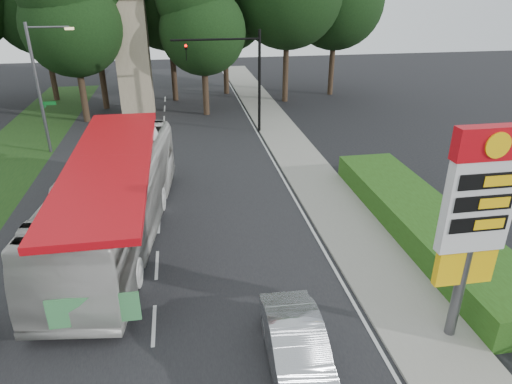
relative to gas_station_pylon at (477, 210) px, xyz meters
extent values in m
cube|color=black|center=(-9.20, 10.01, -4.44)|extent=(14.00, 80.00, 0.02)
cube|color=gray|center=(-0.70, 10.01, -4.39)|extent=(3.00, 80.00, 0.12)
cube|color=#244813|center=(2.30, 6.01, -3.85)|extent=(3.00, 14.00, 1.20)
cylinder|color=#59595E|center=(0.00, 0.01, -2.85)|extent=(0.32, 0.32, 3.20)
cube|color=yellow|center=(0.00, 0.01, -1.85)|extent=(1.80, 0.25, 1.10)
cube|color=silver|center=(0.00, 0.01, 0.15)|extent=(2.00, 0.35, 2.80)
cube|color=#B80912|center=(0.00, 0.01, 1.95)|extent=(2.10, 0.40, 0.90)
cylinder|color=yellow|center=(0.00, -0.21, 1.95)|extent=(0.70, 0.05, 0.70)
cube|color=black|center=(0.00, -0.18, 0.95)|extent=(1.70, 0.04, 0.45)
cube|color=black|center=(0.00, -0.18, 0.30)|extent=(1.70, 0.04, 0.45)
cube|color=black|center=(0.00, -0.18, -0.35)|extent=(1.70, 0.04, 0.45)
cylinder|color=black|center=(-2.20, 22.01, -0.85)|extent=(0.20, 0.20, 7.20)
cylinder|color=black|center=(-5.20, 22.01, 2.15)|extent=(6.00, 0.14, 0.14)
imported|color=black|center=(-7.20, 22.01, 1.90)|extent=(0.18, 0.22, 1.10)
sphere|color=#FF0C05|center=(-7.20, 21.86, 1.80)|extent=(0.18, 0.18, 0.18)
cylinder|color=#59595E|center=(-16.40, 20.01, -0.45)|extent=(0.20, 0.20, 8.00)
cylinder|color=#59595E|center=(-15.20, 20.01, 3.25)|extent=(2.40, 0.12, 0.12)
cube|color=#FFE599|center=(-14.00, 20.01, 3.15)|extent=(0.50, 0.22, 0.14)
cube|color=#0C591E|center=(-15.95, 20.01, -1.25)|extent=(0.85, 0.04, 0.22)
cube|color=#0C591E|center=(-16.40, 20.46, -1.55)|extent=(0.04, 0.85, 0.22)
cube|color=gray|center=(-11.20, 28.01, 0.05)|extent=(2.50, 2.50, 9.00)
cylinder|color=#2D2116|center=(-19.20, 35.01, -1.75)|extent=(0.50, 0.50, 5.40)
sphere|color=black|center=(-19.20, 35.01, 3.80)|extent=(8.40, 8.40, 8.40)
cylinder|color=#2D2116|center=(-14.20, 31.01, -1.21)|extent=(0.50, 0.50, 6.48)
cylinder|color=#2D2116|center=(-8.20, 33.01, -1.48)|extent=(0.50, 0.50, 5.94)
cylinder|color=#2D2116|center=(-3.20, 35.01, -1.84)|extent=(0.50, 0.50, 5.22)
sphere|color=black|center=(-3.20, 35.01, 3.53)|extent=(8.12, 8.12, 8.12)
cylinder|color=#2D2116|center=(1.80, 31.01, -1.39)|extent=(0.50, 0.50, 6.12)
cylinder|color=#2D2116|center=(6.80, 33.01, -1.66)|extent=(0.50, 0.50, 5.58)
sphere|color=black|center=(6.80, 33.01, 4.08)|extent=(8.68, 8.68, 8.68)
cylinder|color=#2D2116|center=(-15.20, 27.01, -2.11)|extent=(0.50, 0.50, 4.68)
sphere|color=black|center=(-15.20, 27.01, 2.70)|extent=(7.28, 7.28, 7.28)
cylinder|color=#2D2116|center=(-5.70, 27.51, -2.29)|extent=(0.50, 0.50, 4.32)
sphere|color=black|center=(-5.70, 27.51, 2.15)|extent=(6.72, 6.72, 6.72)
imported|color=silver|center=(-10.79, 7.96, -2.58)|extent=(4.79, 13.67, 3.73)
imported|color=#A0A3A7|center=(-5.09, -0.50, -3.71)|extent=(1.72, 4.56, 1.48)
camera|label=1|loc=(-7.87, -9.97, 5.73)|focal=32.00mm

